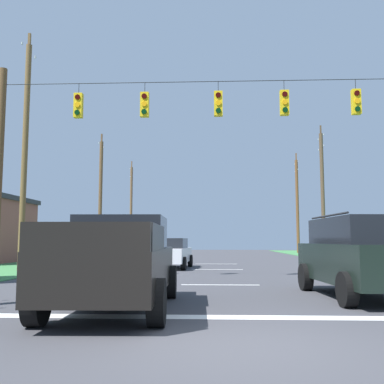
% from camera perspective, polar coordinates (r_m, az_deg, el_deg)
% --- Properties ---
extents(ground_plane, '(120.00, 120.00, 0.00)m').
position_cam_1_polar(ground_plane, '(6.56, 5.13, -18.73)').
color(ground_plane, '#3D3D42').
extents(stop_bar_stripe, '(14.28, 0.45, 0.01)m').
position_cam_1_polar(stop_bar_stripe, '(8.59, 4.47, -15.69)').
color(stop_bar_stripe, white).
rests_on(stop_bar_stripe, ground).
extents(lane_dash_0, '(2.50, 0.15, 0.01)m').
position_cam_1_polar(lane_dash_0, '(14.54, 3.64, -11.79)').
color(lane_dash_0, white).
rests_on(lane_dash_0, ground).
extents(lane_dash_1, '(2.50, 0.15, 0.01)m').
position_cam_1_polar(lane_dash_1, '(22.02, 3.25, -9.88)').
color(lane_dash_1, white).
rests_on(lane_dash_1, ground).
extents(lane_dash_2, '(2.50, 0.15, 0.01)m').
position_cam_1_polar(lane_dash_2, '(27.12, 3.10, -9.18)').
color(lane_dash_2, white).
rests_on(lane_dash_2, ground).
extents(overhead_signal_span, '(16.89, 0.31, 8.08)m').
position_cam_1_polar(overhead_signal_span, '(16.68, 3.16, 4.75)').
color(overhead_signal_span, brown).
rests_on(overhead_signal_span, ground).
extents(pickup_truck, '(2.41, 5.46, 1.95)m').
position_cam_1_polar(pickup_truck, '(9.58, -9.49, -8.85)').
color(pickup_truck, black).
rests_on(pickup_truck, ground).
extents(suv_black, '(2.44, 4.91, 2.05)m').
position_cam_1_polar(suv_black, '(12.00, 20.92, -7.53)').
color(suv_black, black).
rests_on(suv_black, ground).
extents(distant_car_crossing_white, '(2.24, 4.41, 1.52)m').
position_cam_1_polar(distant_car_crossing_white, '(22.86, -2.89, -7.77)').
color(distant_car_crossing_white, silver).
rests_on(distant_car_crossing_white, ground).
extents(utility_pole_far_right, '(0.31, 1.82, 10.89)m').
position_cam_1_polar(utility_pole_far_right, '(37.80, 16.40, 0.06)').
color(utility_pole_far_right, brown).
rests_on(utility_pole_far_right, ground).
extents(utility_pole_near_left, '(0.33, 1.98, 11.16)m').
position_cam_1_polar(utility_pole_near_left, '(50.81, 13.35, -1.48)').
color(utility_pole_near_left, brown).
rests_on(utility_pole_near_left, ground).
extents(utility_pole_far_left, '(0.27, 1.66, 11.46)m').
position_cam_1_polar(utility_pole_far_left, '(22.58, -20.64, 4.92)').
color(utility_pole_far_left, brown).
rests_on(utility_pole_far_left, ground).
extents(utility_pole_distant_right, '(0.29, 1.77, 10.21)m').
position_cam_1_polar(utility_pole_distant_right, '(37.10, -11.67, -0.62)').
color(utility_pole_distant_right, brown).
rests_on(utility_pole_distant_right, ground).
extents(utility_pole_distant_left, '(0.29, 1.86, 10.48)m').
position_cam_1_polar(utility_pole_distant_left, '(51.20, -7.82, -1.94)').
color(utility_pole_distant_left, brown).
rests_on(utility_pole_distant_left, ground).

